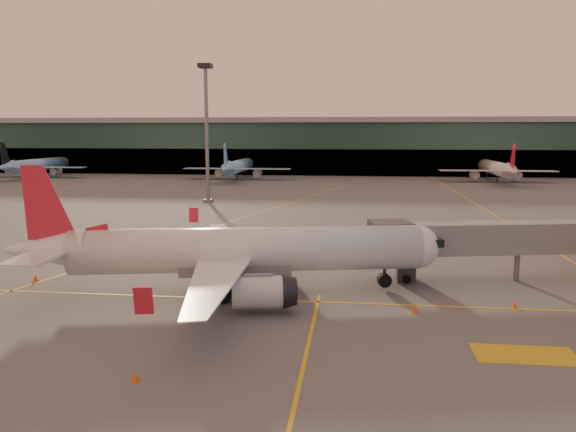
# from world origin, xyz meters

# --- Properties ---
(ground) EXTENTS (600.00, 600.00, 0.00)m
(ground) POSITION_xyz_m (0.00, 0.00, 0.00)
(ground) COLOR #4C4F54
(ground) RESTS_ON ground
(taxi_markings) EXTENTS (100.12, 173.00, 0.01)m
(taxi_markings) POSITION_xyz_m (-7.32, 44.49, 0.01)
(taxi_markings) COLOR gold
(taxi_markings) RESTS_ON ground
(terminal) EXTENTS (400.00, 20.00, 17.60)m
(terminal) POSITION_xyz_m (0.00, 141.79, 8.76)
(terminal) COLOR #19382D
(terminal) RESTS_ON ground
(mast_west_near) EXTENTS (2.40, 2.40, 25.60)m
(mast_west_near) POSITION_xyz_m (-20.00, 66.00, 14.86)
(mast_west_near) COLOR slate
(mast_west_near) RESTS_ON ground
(distant_aircraft_row) EXTENTS (225.00, 34.00, 13.00)m
(distant_aircraft_row) POSITION_xyz_m (-53.75, 118.00, 0.00)
(distant_aircraft_row) COLOR #85BBDF
(distant_aircraft_row) RESTS_ON ground
(main_airplane) EXTENTS (35.00, 31.79, 10.63)m
(main_airplane) POSITION_xyz_m (-2.08, 6.65, 3.45)
(main_airplane) COLOR silver
(main_airplane) RESTS_ON ground
(jet_bridge) EXTENTS (27.35, 8.59, 5.45)m
(jet_bridge) POSITION_xyz_m (23.50, 13.89, 3.71)
(jet_bridge) COLOR slate
(jet_bridge) RESTS_ON ground
(catering_truck) EXTENTS (5.85, 3.71, 4.21)m
(catering_truck) POSITION_xyz_m (-0.05, 8.78, 2.39)
(catering_truck) COLOR #AB3E18
(catering_truck) RESTS_ON ground
(cone_nose) EXTENTS (0.43, 0.43, 0.54)m
(cone_nose) POSITION_xyz_m (19.87, 5.31, 0.26)
(cone_nose) COLOR #EE480C
(cone_nose) RESTS_ON ground
(cone_tail) EXTENTS (0.46, 0.46, 0.58)m
(cone_tail) POSITION_xyz_m (-20.45, 8.22, 0.28)
(cone_tail) COLOR #EE480C
(cone_tail) RESTS_ON ground
(cone_wing_right) EXTENTS (0.46, 0.46, 0.58)m
(cone_wing_right) POSITION_xyz_m (-3.75, -10.26, 0.28)
(cone_wing_right) COLOR #EE480C
(cone_wing_right) RESTS_ON ground
(cone_wing_left) EXTENTS (0.46, 0.46, 0.58)m
(cone_wing_left) POSITION_xyz_m (-3.65, 25.82, 0.28)
(cone_wing_left) COLOR #EE480C
(cone_wing_left) RESTS_ON ground
(cone_fwd) EXTENTS (0.48, 0.48, 0.61)m
(cone_fwd) POSITION_xyz_m (12.30, 3.28, 0.30)
(cone_fwd) COLOR #EE480C
(cone_fwd) RESTS_ON ground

